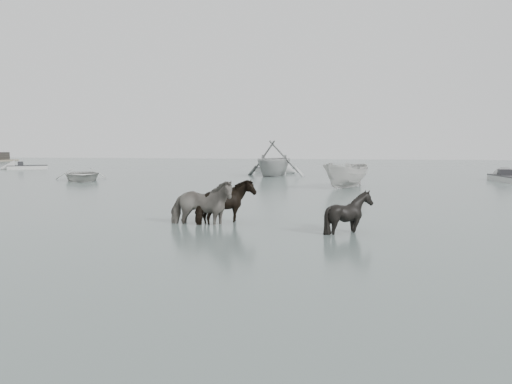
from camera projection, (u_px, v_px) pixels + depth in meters
ground at (252, 227)px, 14.25m from camera, size 140.00×140.00×0.00m
pony_pinto at (201, 197)px, 14.54m from camera, size 2.02×1.03×1.65m
pony_dark at (226, 198)px, 14.80m from camera, size 1.75×1.87×1.51m
pony_black at (349, 206)px, 13.30m from camera, size 1.31×1.17×1.41m
rowboat_lead at (82, 173)px, 32.93m from camera, size 5.24×5.68×0.96m
rowboat_trail at (274, 157)px, 37.77m from camera, size 5.45×6.05×2.81m
boat_small at (346, 174)px, 27.38m from camera, size 3.20×4.23×1.54m
skiff_port at (512, 176)px, 32.02m from camera, size 2.26×5.79×0.75m
skiff_outer at (27, 165)px, 48.54m from camera, size 4.97×4.24×0.75m
skiff_mid at (276, 168)px, 42.92m from camera, size 5.02×4.94×0.75m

